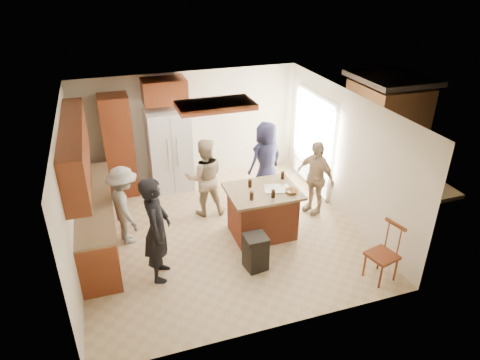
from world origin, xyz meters
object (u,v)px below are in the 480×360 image
object	(u,v)px
person_behind_left	(205,178)
kitchen_island	(262,212)
person_counter	(125,206)
trash_bin	(256,252)
person_behind_right	(266,159)
person_side_right	(315,177)
spindle_chair	(383,255)
person_front_left	(157,230)
refrigerator	(170,150)

from	to	relation	value
person_behind_left	kitchen_island	size ratio (longest dim) A/B	1.26
person_counter	trash_bin	distance (m)	2.47
person_behind_right	person_side_right	size ratio (longest dim) A/B	1.07
person_side_right	trash_bin	xyz separation A→B (m)	(-1.74, -1.35, -0.45)
person_behind_right	spindle_chair	bearing A→B (deg)	84.84
person_counter	kitchen_island	distance (m)	2.48
trash_bin	person_side_right	bearing A→B (deg)	37.68
person_side_right	person_counter	size ratio (longest dim) A/B	1.04
person_behind_left	kitchen_island	distance (m)	1.37
kitchen_island	person_side_right	bearing A→B (deg)	18.66
person_behind_right	trash_bin	world-z (taller)	person_behind_right
person_side_right	person_front_left	bearing A→B (deg)	-95.03
person_side_right	person_counter	bearing A→B (deg)	-114.54
person_behind_left	person_behind_right	world-z (taller)	person_behind_right
person_behind_left	trash_bin	xyz separation A→B (m)	(0.35, -1.96, -0.49)
kitchen_island	trash_bin	distance (m)	1.04
person_behind_right	person_side_right	xyz separation A→B (m)	(0.65, -1.02, -0.05)
person_counter	spindle_chair	bearing A→B (deg)	-133.41
person_behind_right	refrigerator	bearing A→B (deg)	-44.14
person_counter	trash_bin	world-z (taller)	person_counter
person_behind_left	refrigerator	size ratio (longest dim) A/B	0.89
person_behind_right	trash_bin	bearing A→B (deg)	47.19
person_counter	person_front_left	bearing A→B (deg)	-172.22
person_front_left	spindle_chair	size ratio (longest dim) A/B	1.79
person_front_left	person_counter	bearing A→B (deg)	34.18
person_counter	kitchen_island	size ratio (longest dim) A/B	1.16
person_side_right	trash_bin	size ratio (longest dim) A/B	2.45
person_front_left	kitchen_island	xyz separation A→B (m)	(1.99, 0.61, -0.42)
person_behind_right	kitchen_island	xyz separation A→B (m)	(-0.63, -1.45, -0.35)
person_front_left	person_behind_left	bearing A→B (deg)	-20.60
person_counter	spindle_chair	size ratio (longest dim) A/B	1.49
person_behind_right	person_behind_left	bearing A→B (deg)	-2.41
person_front_left	refrigerator	size ratio (longest dim) A/B	0.99
person_side_right	refrigerator	distance (m)	3.21
person_behind_left	person_behind_right	distance (m)	1.50
person_behind_right	refrigerator	world-z (taller)	refrigerator
refrigerator	kitchen_island	xyz separation A→B (m)	(1.27, -2.38, -0.43)
refrigerator	trash_bin	xyz separation A→B (m)	(0.80, -3.30, -0.58)
person_front_left	spindle_chair	bearing A→B (deg)	-94.49
person_behind_left	kitchen_island	bearing A→B (deg)	135.40
person_behind_right	spindle_chair	distance (m)	3.34
person_counter	spindle_chair	xyz separation A→B (m)	(3.77, -2.34, -0.29)
person_behind_right	kitchen_island	distance (m)	1.62
person_behind_right	refrigerator	xyz separation A→B (m)	(-1.90, 0.93, 0.08)
person_side_right	spindle_chair	bearing A→B (deg)	-20.42
person_behind_left	person_side_right	xyz separation A→B (m)	(2.09, -0.61, -0.03)
refrigerator	trash_bin	world-z (taller)	refrigerator
person_side_right	kitchen_island	world-z (taller)	person_side_right
refrigerator	spindle_chair	xyz separation A→B (m)	(2.63, -4.17, -0.45)
person_front_left	kitchen_island	size ratio (longest dim) A/B	1.39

